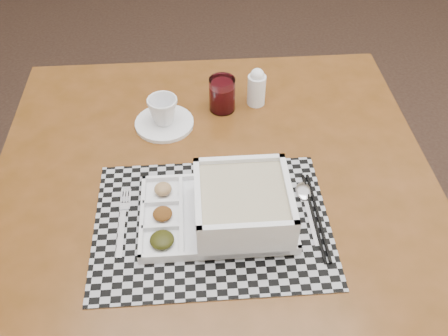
{
  "coord_description": "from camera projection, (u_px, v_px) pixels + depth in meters",
  "views": [
    {
      "loc": [
        -0.36,
        -1.68,
        1.58
      ],
      "look_at": [
        -0.37,
        -0.92,
        0.83
      ],
      "focal_mm": 40.0,
      "sensor_mm": 36.0,
      "label": 1
    }
  ],
  "objects": [
    {
      "name": "saucer",
      "position": [
        164.0,
        123.0,
        1.27
      ],
      "size": [
        0.15,
        0.15,
        0.01
      ],
      "primitive_type": "cylinder",
      "color": "white",
      "rests_on": "dining_table"
    },
    {
      "name": "juice_glass",
      "position": [
        222.0,
        95.0,
        1.3
      ],
      "size": [
        0.07,
        0.07,
        0.09
      ],
      "color": "white",
      "rests_on": "dining_table"
    },
    {
      "name": "fork",
      "position": [
        124.0,
        220.0,
        1.05
      ],
      "size": [
        0.03,
        0.19,
        0.0
      ],
      "color": "silver",
      "rests_on": "placemat"
    },
    {
      "name": "chopsticks",
      "position": [
        316.0,
        216.0,
        1.05
      ],
      "size": [
        0.04,
        0.24,
        0.01
      ],
      "color": "black",
      "rests_on": "placemat"
    },
    {
      "name": "floor",
      "position": [
        307.0,
        158.0,
        2.3
      ],
      "size": [
        5.0,
        5.0,
        0.0
      ],
      "primitive_type": "plane",
      "color": "black",
      "rests_on": "ground"
    },
    {
      "name": "serving_tray",
      "position": [
        236.0,
        209.0,
        1.02
      ],
      "size": [
        0.34,
        0.25,
        0.1
      ],
      "color": "white",
      "rests_on": "placemat"
    },
    {
      "name": "placemat",
      "position": [
        212.0,
        223.0,
        1.04
      ],
      "size": [
        0.52,
        0.41,
        0.0
      ],
      "primitive_type": "cube",
      "rotation": [
        0.0,
        0.0,
        0.09
      ],
      "color": "#98999F",
      "rests_on": "dining_table"
    },
    {
      "name": "creamer_bottle",
      "position": [
        257.0,
        87.0,
        1.31
      ],
      "size": [
        0.05,
        0.05,
        0.11
      ],
      "color": "white",
      "rests_on": "dining_table"
    },
    {
      "name": "dining_table",
      "position": [
        215.0,
        205.0,
        1.19
      ],
      "size": [
        1.1,
        1.1,
        0.76
      ],
      "color": "#4B2B0D",
      "rests_on": "ground"
    },
    {
      "name": "spoon",
      "position": [
        305.0,
        196.0,
        1.09
      ],
      "size": [
        0.04,
        0.18,
        0.01
      ],
      "color": "silver",
      "rests_on": "placemat"
    },
    {
      "name": "cup",
      "position": [
        163.0,
        111.0,
        1.25
      ],
      "size": [
        0.1,
        0.1,
        0.07
      ],
      "primitive_type": "imported",
      "rotation": [
        0.0,
        0.0,
        -0.41
      ],
      "color": "white",
      "rests_on": "saucer"
    }
  ]
}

